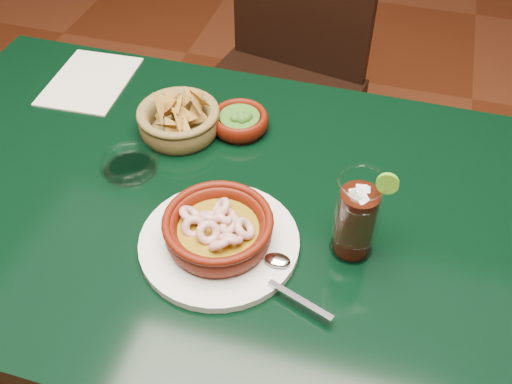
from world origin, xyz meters
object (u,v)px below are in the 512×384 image
(dining_table, at_px, (190,228))
(chip_basket, at_px, (179,120))
(shrimp_plate, at_px, (219,233))
(cola_drink, at_px, (357,217))
(dining_chair, at_px, (281,77))

(dining_table, xyz_separation_m, chip_basket, (-0.07, 0.16, 0.13))
(dining_table, relative_size, shrimp_plate, 3.48)
(chip_basket, relative_size, cola_drink, 1.11)
(dining_table, relative_size, cola_drink, 6.74)
(shrimp_plate, height_order, chip_basket, chip_basket)
(dining_chair, height_order, cola_drink, dining_chair)
(dining_table, distance_m, shrimp_plate, 0.19)
(chip_basket, height_order, cola_drink, cola_drink)
(dining_table, xyz_separation_m, dining_chair, (0.00, 0.71, -0.11))
(dining_table, bearing_deg, cola_drink, -8.22)
(chip_basket, distance_m, cola_drink, 0.44)
(shrimp_plate, bearing_deg, dining_chair, 96.92)
(dining_chair, relative_size, cola_drink, 5.49)
(dining_table, height_order, dining_chair, dining_chair)
(cola_drink, bearing_deg, shrimp_plate, -165.37)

